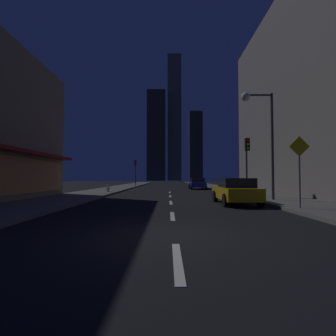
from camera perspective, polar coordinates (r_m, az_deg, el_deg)
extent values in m
cube|color=black|center=(38.59, -0.02, -4.44)|extent=(78.00, 136.00, 0.10)
cube|color=#605E59|center=(39.25, 10.29, -4.19)|extent=(4.00, 76.00, 0.15)
cube|color=#605E59|center=(39.19, -10.33, -4.19)|extent=(4.00, 76.00, 0.15)
cube|color=silver|center=(4.80, 1.90, -20.04)|extent=(0.16, 2.20, 0.01)
cube|color=silver|center=(9.87, 0.74, -10.74)|extent=(0.16, 2.20, 0.01)
cube|color=silver|center=(15.03, 0.39, -7.79)|extent=(0.16, 2.20, 0.01)
cube|color=silver|center=(20.22, 0.22, -6.35)|extent=(0.16, 2.20, 0.01)
cube|color=silver|center=(25.40, 0.12, -5.50)|extent=(0.16, 2.20, 0.01)
cube|color=maroon|center=(15.49, -33.32, 3.83)|extent=(0.90, 16.19, 0.20)
cube|color=slate|center=(27.78, 32.48, 12.56)|extent=(11.00, 20.00, 16.77)
cube|color=#363328|center=(126.38, -2.90, 7.22)|extent=(8.96, 7.67, 44.22)
cube|color=#5E5947|center=(137.03, 1.15, 11.10)|extent=(7.09, 8.83, 65.87)
cube|color=#343227|center=(148.90, 5.97, 4.96)|extent=(7.64, 5.55, 39.91)
cube|color=gold|center=(14.72, 14.64, -5.46)|extent=(1.80, 4.20, 0.65)
cube|color=black|center=(14.50, 14.83, -3.30)|extent=(1.64, 2.00, 0.55)
cylinder|color=black|center=(15.91, 10.26, -6.24)|extent=(0.22, 0.68, 0.68)
cylinder|color=black|center=(16.32, 16.38, -6.08)|extent=(0.22, 0.68, 0.68)
cylinder|color=black|center=(13.17, 12.51, -7.08)|extent=(0.22, 0.68, 0.68)
cylinder|color=black|center=(13.67, 19.77, -6.82)|extent=(0.22, 0.68, 0.68)
sphere|color=white|center=(16.59, 10.97, -4.94)|extent=(0.18, 0.18, 0.18)
sphere|color=white|center=(16.83, 14.66, -4.87)|extent=(0.18, 0.18, 0.18)
cube|color=navy|center=(32.87, 6.33, -3.67)|extent=(1.80, 4.20, 0.65)
cube|color=black|center=(32.66, 6.37, -2.69)|extent=(1.64, 2.00, 0.55)
cylinder|color=black|center=(34.18, 4.59, -4.08)|extent=(0.22, 0.68, 0.68)
cylinder|color=black|center=(34.38, 7.52, -4.05)|extent=(0.22, 0.68, 0.68)
cylinder|color=black|center=(31.40, 5.03, -4.24)|extent=(0.22, 0.68, 0.68)
cylinder|color=black|center=(31.61, 8.21, -4.22)|extent=(0.22, 0.68, 0.68)
sphere|color=white|center=(34.85, 5.04, -3.50)|extent=(0.18, 0.18, 0.18)
sphere|color=white|center=(34.97, 6.84, -3.49)|extent=(0.18, 0.18, 0.18)
cylinder|color=#B2B2B2|center=(24.93, -13.60, -4.53)|extent=(0.22, 0.22, 0.55)
sphere|color=#B2B2B2|center=(24.92, -13.59, -3.90)|extent=(0.21, 0.21, 0.21)
cylinder|color=#B2B2B2|center=(24.94, -13.60, -5.10)|extent=(0.30, 0.30, 0.06)
cylinder|color=#B2B2B2|center=(24.97, -13.96, -4.46)|extent=(0.10, 0.10, 0.10)
cylinder|color=#B2B2B2|center=(24.89, -13.24, -4.48)|extent=(0.10, 0.10, 0.10)
cylinder|color=#2D2D2D|center=(19.12, 16.98, 0.24)|extent=(0.12, 0.12, 4.20)
cube|color=black|center=(19.06, 17.11, 5.07)|extent=(0.32, 0.24, 0.90)
sphere|color=red|center=(18.97, 17.22, 5.96)|extent=(0.18, 0.18, 0.18)
sphere|color=#F2B20C|center=(18.94, 17.23, 5.12)|extent=(0.18, 0.18, 0.18)
sphere|color=#19D833|center=(18.90, 17.24, 4.28)|extent=(0.18, 0.18, 0.18)
cylinder|color=#2D2D2D|center=(41.85, -7.59, -1.10)|extent=(0.12, 0.12, 4.20)
cube|color=black|center=(41.71, -7.61, 1.10)|extent=(0.32, 0.24, 0.90)
sphere|color=red|center=(41.60, -7.63, 1.50)|extent=(0.18, 0.18, 0.18)
sphere|color=#F2B20C|center=(41.59, -7.63, 1.11)|extent=(0.18, 0.18, 0.18)
sphere|color=#19D833|center=(41.57, -7.64, 0.73)|extent=(0.18, 0.18, 0.18)
cylinder|color=#38383D|center=(16.76, 22.14, 4.57)|extent=(0.16, 0.16, 6.50)
cylinder|color=#38383D|center=(17.13, 19.42, 15.17)|extent=(1.60, 0.12, 0.12)
sphere|color=#FCF7CC|center=(16.86, 16.78, 15.07)|extent=(0.56, 0.56, 0.56)
cylinder|color=slate|center=(12.53, 27.19, -2.52)|extent=(0.08, 0.08, 2.40)
cube|color=yellow|center=(12.57, 27.14, 4.33)|extent=(0.91, 0.03, 0.91)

